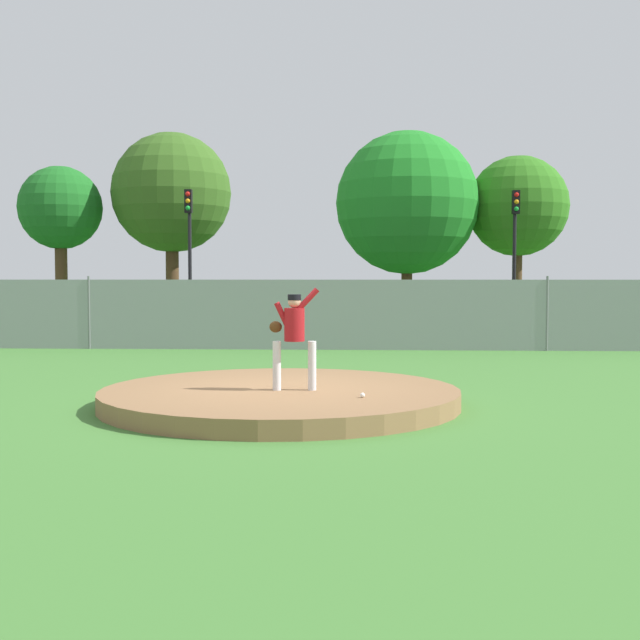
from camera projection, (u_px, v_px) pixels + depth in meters
The scene contains 18 objects.
ground_plane at pixel (305, 365), 18.94m from camera, with size 80.00×80.00×0.00m, color #427A33.
asphalt_strip at pixel (322, 338), 27.42m from camera, with size 44.00×7.00×0.01m, color #2B2B2D.
pitchers_mound at pixel (280, 397), 12.95m from camera, with size 5.72×5.72×0.28m, color olive.
pitcher_youth at pixel (294, 331), 12.69m from camera, with size 0.79×0.32×1.62m.
baseball at pixel (362, 395), 11.95m from camera, with size 0.07×0.07×0.07m, color white.
chainlink_fence at pixel (315, 315), 22.88m from camera, with size 32.44×0.07×2.08m.
parked_car_silver at pixel (41, 312), 28.10m from camera, with size 1.91×4.68×1.79m.
parked_car_slate at pixel (519, 315), 26.97m from camera, with size 1.88×4.39×1.69m.
parked_car_burgundy at pixel (133, 314), 27.26m from camera, with size 1.95×4.85×1.70m.
parked_car_charcoal at pixel (599, 314), 27.16m from camera, with size 2.04×4.73×1.73m.
parked_car_white at pixel (233, 314), 27.73m from camera, with size 2.04×4.09×1.70m.
parked_car_red at pixel (421, 315), 26.81m from camera, with size 2.06×4.84×1.63m.
traffic_light_near at pixel (189, 235), 31.36m from camera, with size 0.28×0.46×5.42m.
traffic_light_far at pixel (515, 236), 31.32m from camera, with size 0.28×0.46×5.38m.
tree_bushy_near at pixel (60, 209), 35.58m from camera, with size 3.64×3.64×6.91m.
tree_broad_right at pixel (172, 193), 36.17m from camera, with size 5.32×5.32×8.48m.
tree_leaning_west at pixel (407, 203), 33.82m from camera, with size 5.95×5.95×8.12m.
tree_broad_left at pixel (518, 207), 34.13m from camera, with size 4.22×4.22×7.15m.
Camera 1 is at (1.27, -12.82, 2.06)m, focal length 45.56 mm.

